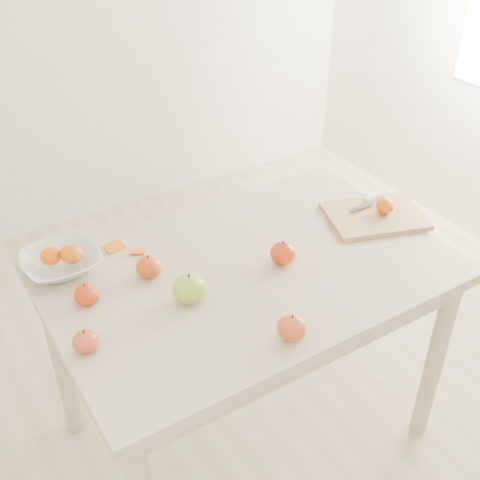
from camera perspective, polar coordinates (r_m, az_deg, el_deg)
ground at (r=2.35m, az=0.68°, el=-17.31°), size 3.50×3.50×0.00m
table at (r=1.89m, az=0.81°, el=-4.97°), size 1.20×0.80×0.75m
cutting_board at (r=2.10m, az=12.65°, el=2.24°), size 0.38×0.33×0.02m
board_tangerine at (r=2.09m, az=13.56°, el=3.18°), size 0.06×0.06×0.05m
fruit_bowl at (r=1.87m, az=-16.58°, el=-2.04°), size 0.23×0.23×0.06m
bowl_tangerine_near at (r=1.86m, az=-17.53°, el=-1.45°), size 0.06×0.06×0.05m
bowl_tangerine_far at (r=1.85m, az=-15.71°, el=-1.26°), size 0.07×0.07×0.06m
orange_peel_a at (r=1.94m, az=-11.82°, el=-0.72°), size 0.07×0.05×0.01m
orange_peel_b at (r=1.91m, az=-9.64°, el=-1.13°), size 0.06×0.05×0.01m
paring_knife at (r=2.16m, az=12.36°, el=3.80°), size 0.17×0.05×0.01m
apple_green at (r=1.68m, az=-4.78°, el=-4.62°), size 0.09×0.09×0.08m
apple_red_b at (r=1.73m, az=-14.37°, el=-5.03°), size 0.07×0.07×0.06m
apple_red_c at (r=1.57m, az=4.93°, el=-8.30°), size 0.08×0.08×0.07m
apple_red_e at (r=1.83m, az=4.07°, el=-1.25°), size 0.08×0.08×0.07m
apple_red_a at (r=1.79m, az=-8.65°, el=-2.56°), size 0.08×0.08×0.07m
apple_red_d at (r=1.58m, az=-14.43°, el=-9.31°), size 0.07×0.07×0.06m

